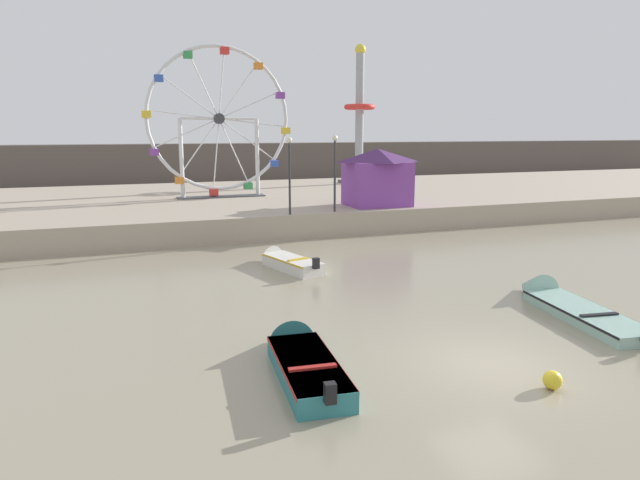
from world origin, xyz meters
TOP-DOWN VIEW (x-y plane):
  - ground_plane at (0.00, 0.00)m, footprint 240.00×240.00m
  - quay_promenade at (0.00, 28.37)m, footprint 110.00×21.74m
  - distant_town_skyline at (0.00, 52.45)m, footprint 140.00×3.00m
  - motorboat_white_red_stripe at (-2.06, 11.72)m, footprint 2.18×4.30m
  - motorboat_seafoam at (5.05, 3.17)m, footprint 2.30×6.32m
  - motorboat_teal_painted at (-4.67, 1.51)m, footprint 1.73×4.94m
  - ferris_wheel_white_frame at (-1.96, 27.32)m, footprint 9.86×1.20m
  - drop_tower_steel_tower at (11.09, 33.52)m, footprint 2.80×2.80m
  - carnival_booth_purple_stall at (6.18, 19.73)m, footprint 4.00×3.33m
  - promenade_lamp_near at (0.09, 17.92)m, footprint 0.32×0.32m
  - promenade_lamp_far at (2.81, 18.18)m, footprint 0.32×0.32m
  - mooring_buoy_orange at (0.41, -1.63)m, footprint 0.44×0.44m

SIDE VIEW (x-z plane):
  - ground_plane at x=0.00m, z-range 0.00..0.00m
  - motorboat_seafoam at x=5.05m, z-range -0.50..0.89m
  - mooring_buoy_orange at x=0.41m, z-range 0.00..0.44m
  - motorboat_teal_painted at x=-4.67m, z-range -0.35..0.91m
  - motorboat_white_red_stripe at x=-2.06m, z-range -0.28..0.84m
  - quay_promenade at x=0.00m, z-range 0.00..1.34m
  - distant_town_skyline at x=0.00m, z-range 0.00..4.40m
  - carnival_booth_purple_stall at x=6.18m, z-range 1.41..4.84m
  - promenade_lamp_near at x=0.09m, z-range 1.96..6.12m
  - promenade_lamp_far at x=2.81m, z-range 1.97..6.23m
  - ferris_wheel_white_frame at x=-1.96m, z-range 1.36..11.45m
  - drop_tower_steel_tower at x=11.09m, z-range 0.73..12.28m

